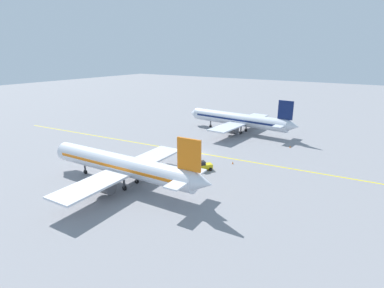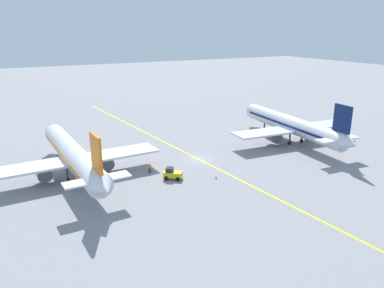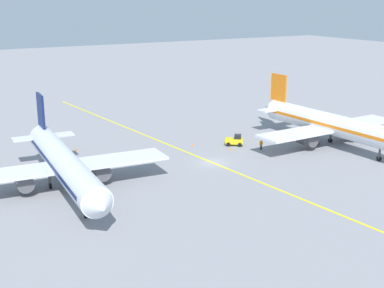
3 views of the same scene
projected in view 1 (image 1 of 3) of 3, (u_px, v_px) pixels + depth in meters
The scene contains 9 objects.
ground_plane at pixel (199, 153), 70.30m from camera, with size 400.00×400.00×0.00m, color gray.
apron_yellow_centreline at pixel (199, 153), 70.30m from camera, with size 0.40×120.00×0.01m, color yellow.
airplane_at_gate at pixel (123, 166), 52.41m from camera, with size 28.19×35.50×10.60m.
airplane_adjacent_stand at pixel (239, 120), 88.06m from camera, with size 28.30×35.54×10.60m.
baggage_tug_white at pixel (204, 166), 59.96m from camera, with size 3.28×3.04×2.11m.
ground_crew_worker at pixel (180, 165), 60.37m from camera, with size 0.57×0.30×1.68m.
traffic_cone_near_nose at pixel (290, 147), 74.37m from camera, with size 0.32×0.32×0.55m, color orange.
traffic_cone_mid_apron at pixel (201, 164), 63.00m from camera, with size 0.32×0.32×0.55m, color orange.
traffic_cone_by_wingtip at pixel (233, 163), 63.54m from camera, with size 0.32×0.32×0.55m, color orange.
Camera 1 is at (-56.87, -34.67, 22.67)m, focal length 28.00 mm.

